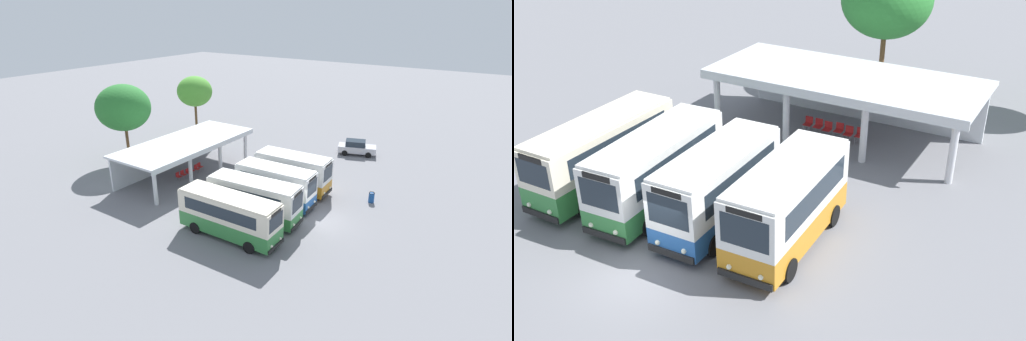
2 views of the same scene
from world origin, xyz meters
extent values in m
plane|color=slate|center=(0.00, 0.00, 0.00)|extent=(180.00, 180.00, 0.00)
cylinder|color=black|center=(-4.71, 2.07, 0.45)|extent=(0.24, 0.90, 0.90)
cylinder|color=black|center=(-6.74, 2.04, 0.45)|extent=(0.24, 0.90, 0.90)
cylinder|color=black|center=(-4.80, 6.83, 0.45)|extent=(0.24, 0.90, 0.90)
cylinder|color=black|center=(-6.82, 6.80, 0.45)|extent=(0.24, 0.90, 0.90)
cube|color=#337F3D|center=(-5.77, 4.44, 0.95)|extent=(2.26, 7.71, 1.14)
cube|color=beige|center=(-5.77, 4.44, 2.34)|extent=(2.26, 7.71, 1.63)
cube|color=beige|center=(-5.77, 4.44, 3.21)|extent=(2.19, 7.48, 0.12)
cube|color=black|center=(-5.70, 0.57, 0.52)|extent=(2.02, 0.14, 0.28)
cube|color=#1E2833|center=(-5.70, 0.61, 2.39)|extent=(1.74, 0.08, 1.06)
cube|color=black|center=(-5.70, 0.61, 3.03)|extent=(1.28, 0.07, 0.24)
cube|color=#1E2833|center=(-4.72, 4.55, 2.39)|extent=(0.15, 6.14, 0.90)
cube|color=#1E2833|center=(-6.82, 4.52, 2.39)|extent=(0.15, 6.14, 0.90)
sphere|color=#EAEACC|center=(-5.12, 0.59, 0.83)|extent=(0.20, 0.20, 0.20)
sphere|color=#EAEACC|center=(-6.29, 0.57, 0.83)|extent=(0.20, 0.20, 0.20)
cylinder|color=black|center=(-1.45, 2.24, 0.45)|extent=(0.28, 0.91, 0.90)
cylinder|color=black|center=(-3.52, 2.10, 0.45)|extent=(0.28, 0.91, 0.90)
cylinder|color=black|center=(-1.76, 6.76, 0.45)|extent=(0.28, 0.91, 0.90)
cylinder|color=black|center=(-3.82, 6.63, 0.45)|extent=(0.28, 0.91, 0.90)
cube|color=#337F3D|center=(-2.64, 4.43, 0.87)|extent=(2.66, 7.45, 0.97)
cube|color=silver|center=(-2.64, 4.43, 2.25)|extent=(2.66, 7.45, 1.80)
cube|color=silver|center=(-2.64, 4.43, 3.21)|extent=(2.58, 7.22, 0.12)
cube|color=black|center=(-2.39, 0.75, 0.52)|extent=(2.06, 0.24, 0.28)
cube|color=#1E2833|center=(-2.39, 0.80, 2.30)|extent=(1.78, 0.17, 1.17)
cube|color=black|center=(-2.39, 0.80, 3.03)|extent=(1.30, 0.14, 0.24)
cube|color=#1E2833|center=(-1.57, 4.60, 2.30)|extent=(0.44, 5.84, 0.99)
cube|color=#1E2833|center=(-3.72, 4.46, 2.30)|extent=(0.44, 5.84, 0.99)
sphere|color=#EAEACC|center=(-1.80, 0.80, 0.83)|extent=(0.20, 0.20, 0.20)
sphere|color=#EAEACC|center=(-2.99, 0.72, 0.83)|extent=(0.20, 0.20, 0.20)
cylinder|color=black|center=(1.59, 2.41, 0.45)|extent=(0.25, 0.91, 0.90)
cylinder|color=black|center=(-0.46, 2.33, 0.45)|extent=(0.25, 0.91, 0.90)
cylinder|color=black|center=(1.44, 6.51, 0.45)|extent=(0.25, 0.91, 0.90)
cylinder|color=black|center=(-0.61, 6.44, 0.45)|extent=(0.25, 0.91, 0.90)
cube|color=#23569E|center=(0.49, 4.42, 0.86)|extent=(2.38, 6.70, 0.96)
cube|color=white|center=(0.49, 4.42, 2.27)|extent=(2.38, 6.70, 1.86)
cube|color=white|center=(0.49, 4.42, 3.26)|extent=(2.31, 6.50, 0.12)
cube|color=black|center=(0.61, 1.08, 0.52)|extent=(2.04, 0.17, 0.28)
cube|color=#1E2833|center=(0.61, 1.13, 2.32)|extent=(1.76, 0.11, 1.21)
cube|color=black|center=(0.61, 1.13, 3.08)|extent=(1.29, 0.10, 0.24)
cube|color=#1E2833|center=(1.55, 4.56, 2.32)|extent=(0.23, 5.30, 1.02)
cube|color=#1E2833|center=(-0.58, 4.49, 2.32)|extent=(0.23, 5.30, 1.02)
sphere|color=#EAEACC|center=(1.20, 1.11, 0.83)|extent=(0.20, 0.20, 0.20)
sphere|color=#EAEACC|center=(0.02, 1.07, 0.83)|extent=(0.20, 0.20, 0.20)
cylinder|color=black|center=(4.80, 2.50, 0.45)|extent=(0.26, 0.91, 0.90)
cylinder|color=black|center=(2.61, 2.41, 0.45)|extent=(0.26, 0.91, 0.90)
cylinder|color=black|center=(4.63, 6.60, 0.45)|extent=(0.26, 0.91, 0.90)
cylinder|color=black|center=(2.44, 6.52, 0.45)|extent=(0.26, 0.91, 0.90)
cube|color=orange|center=(3.62, 4.51, 0.92)|extent=(2.55, 6.71, 1.07)
cube|color=silver|center=(3.62, 4.51, 2.37)|extent=(2.55, 6.71, 1.84)
cube|color=silver|center=(3.62, 4.51, 3.35)|extent=(2.48, 6.51, 0.12)
cube|color=black|center=(3.75, 1.17, 0.52)|extent=(2.18, 0.19, 0.28)
cube|color=#1E2833|center=(3.75, 1.22, 2.42)|extent=(1.88, 0.13, 1.19)
cube|color=black|center=(3.75, 1.22, 3.17)|extent=(1.37, 0.11, 0.24)
cube|color=#1E2833|center=(4.75, 4.65, 2.42)|extent=(0.25, 5.29, 1.01)
cube|color=#1E2833|center=(2.48, 4.56, 2.42)|extent=(0.25, 5.29, 1.01)
sphere|color=#EAEACC|center=(4.38, 1.21, 0.83)|extent=(0.20, 0.20, 0.20)
sphere|color=#EAEACC|center=(3.13, 1.16, 0.83)|extent=(0.20, 0.20, 0.20)
cylinder|color=silver|center=(-5.18, 12.60, 1.60)|extent=(0.36, 0.36, 3.20)
cylinder|color=silver|center=(-0.87, 12.60, 1.60)|extent=(0.36, 0.36, 3.20)
cylinder|color=silver|center=(3.44, 12.60, 1.60)|extent=(0.36, 0.36, 3.20)
cylinder|color=silver|center=(7.75, 12.60, 1.60)|extent=(0.36, 0.36, 3.20)
cube|color=silver|center=(1.28, 17.75, 1.60)|extent=(13.74, 0.20, 3.20)
cube|color=silver|center=(1.28, 15.07, 3.30)|extent=(14.24, 6.05, 0.20)
cube|color=silver|center=(1.28, 12.10, 3.06)|extent=(14.24, 0.10, 0.28)
cylinder|color=slate|center=(-0.35, 14.30, 0.22)|extent=(0.03, 0.03, 0.44)
cylinder|color=slate|center=(-0.70, 14.29, 0.22)|extent=(0.03, 0.03, 0.44)
cylinder|color=slate|center=(-0.36, 14.65, 0.22)|extent=(0.03, 0.03, 0.44)
cylinder|color=slate|center=(-0.71, 14.64, 0.22)|extent=(0.03, 0.03, 0.44)
cube|color=#B21E1E|center=(-0.53, 14.47, 0.46)|extent=(0.45, 0.45, 0.04)
cube|color=#B21E1E|center=(-0.54, 14.67, 0.66)|extent=(0.44, 0.05, 0.40)
cylinder|color=slate|center=(0.26, 14.29, 0.22)|extent=(0.03, 0.03, 0.44)
cylinder|color=slate|center=(-0.09, 14.28, 0.22)|extent=(0.03, 0.03, 0.44)
cylinder|color=slate|center=(0.25, 14.64, 0.22)|extent=(0.03, 0.03, 0.44)
cylinder|color=slate|center=(-0.10, 14.63, 0.22)|extent=(0.03, 0.03, 0.44)
cube|color=#B21E1E|center=(0.08, 14.46, 0.46)|extent=(0.45, 0.45, 0.04)
cube|color=#B21E1E|center=(0.07, 14.66, 0.66)|extent=(0.44, 0.05, 0.40)
cylinder|color=slate|center=(0.87, 14.18, 0.22)|extent=(0.03, 0.03, 0.44)
cylinder|color=slate|center=(0.52, 14.17, 0.22)|extent=(0.03, 0.03, 0.44)
cylinder|color=slate|center=(0.86, 14.53, 0.22)|extent=(0.03, 0.03, 0.44)
cylinder|color=slate|center=(0.51, 14.52, 0.22)|extent=(0.03, 0.03, 0.44)
cube|color=#B21E1E|center=(0.69, 14.35, 0.46)|extent=(0.45, 0.45, 0.04)
cube|color=#B21E1E|center=(0.68, 14.55, 0.66)|extent=(0.44, 0.05, 0.40)
cylinder|color=slate|center=(1.48, 14.32, 0.22)|extent=(0.03, 0.03, 0.44)
cylinder|color=slate|center=(1.13, 14.31, 0.22)|extent=(0.03, 0.03, 0.44)
cylinder|color=slate|center=(1.47, 14.67, 0.22)|extent=(0.03, 0.03, 0.44)
cylinder|color=slate|center=(1.12, 14.66, 0.22)|extent=(0.03, 0.03, 0.44)
cube|color=#B21E1E|center=(1.30, 14.49, 0.46)|extent=(0.45, 0.45, 0.04)
cube|color=#B21E1E|center=(1.29, 14.69, 0.66)|extent=(0.44, 0.05, 0.40)
cylinder|color=slate|center=(2.09, 14.19, 0.22)|extent=(0.03, 0.03, 0.44)
cylinder|color=slate|center=(1.74, 14.18, 0.22)|extent=(0.03, 0.03, 0.44)
cylinder|color=slate|center=(2.08, 14.54, 0.22)|extent=(0.03, 0.03, 0.44)
cylinder|color=slate|center=(1.73, 14.53, 0.22)|extent=(0.03, 0.03, 0.44)
cube|color=#B21E1E|center=(1.91, 14.36, 0.46)|extent=(0.45, 0.45, 0.04)
cube|color=#B21E1E|center=(1.90, 14.56, 0.66)|extent=(0.44, 0.05, 0.40)
cylinder|color=slate|center=(2.70, 14.29, 0.22)|extent=(0.03, 0.03, 0.44)
cylinder|color=slate|center=(2.35, 14.28, 0.22)|extent=(0.03, 0.03, 0.44)
cylinder|color=slate|center=(2.69, 14.64, 0.22)|extent=(0.03, 0.03, 0.44)
cylinder|color=slate|center=(2.34, 14.63, 0.22)|extent=(0.03, 0.03, 0.44)
cube|color=#B21E1E|center=(2.52, 14.46, 0.46)|extent=(0.45, 0.45, 0.04)
cube|color=#B21E1E|center=(2.51, 14.66, 0.66)|extent=(0.44, 0.05, 0.40)
cylinder|color=brown|center=(0.49, 22.76, 1.86)|extent=(0.32, 0.32, 3.73)
camera|label=1|loc=(-25.47, -11.08, 15.45)|focal=28.08mm
camera|label=2|loc=(12.76, -12.68, 13.44)|focal=41.94mm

